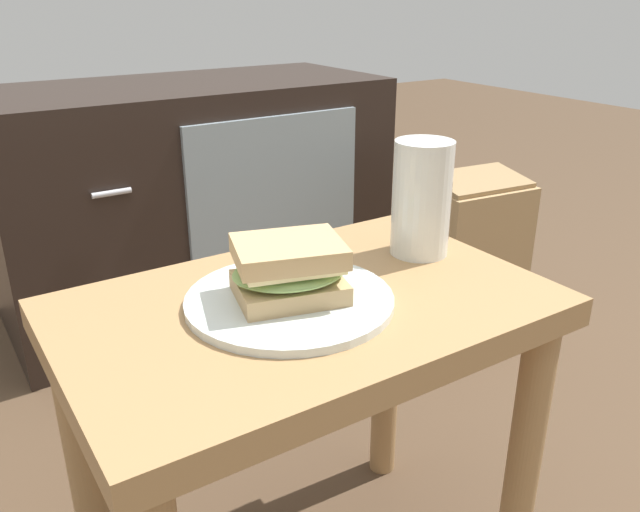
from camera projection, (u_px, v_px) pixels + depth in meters
name	position (u px, v px, depth m)	size (l,w,h in m)	color
side_table	(307.00, 366.00, 0.78)	(0.56, 0.36, 0.46)	#A37A4C
tv_cabinet	(194.00, 198.00, 1.67)	(0.96, 0.46, 0.58)	black
plate	(290.00, 301.00, 0.74)	(0.24, 0.24, 0.01)	silver
sandwich_front	(289.00, 270.00, 0.72)	(0.15, 0.13, 0.07)	tan
beer_glass	(421.00, 201.00, 0.85)	(0.08, 0.08, 0.15)	silver
paper_bag	(472.00, 254.00, 1.58)	(0.25, 0.19, 0.39)	tan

